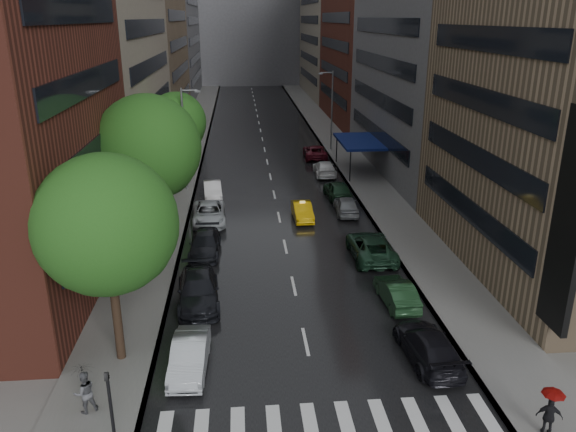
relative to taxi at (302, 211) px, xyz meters
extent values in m
plane|color=gray|center=(-1.78, -21.44, -0.66)|extent=(220.00, 220.00, 0.00)
cube|color=black|center=(-1.78, 28.56, -0.66)|extent=(14.00, 140.00, 0.01)
cube|color=gray|center=(-10.78, 28.56, -0.59)|extent=(4.00, 140.00, 0.15)
cube|color=gray|center=(7.22, 28.56, -0.59)|extent=(4.00, 140.00, 0.15)
cube|color=silver|center=(-5.08, -23.44, -0.65)|extent=(0.55, 2.80, 0.01)
cube|color=silver|center=(-3.68, -23.44, -0.65)|extent=(0.55, 2.80, 0.01)
cube|color=silver|center=(-2.28, -23.44, -0.65)|extent=(0.55, 2.80, 0.01)
cube|color=silver|center=(-0.88, -23.44, -0.65)|extent=(0.55, 2.80, 0.01)
cube|color=silver|center=(0.52, -23.44, -0.65)|extent=(0.55, 2.80, 0.01)
cube|color=silver|center=(1.92, -23.44, -0.65)|extent=(0.55, 2.80, 0.01)
cube|color=silver|center=(3.32, -23.44, -0.65)|extent=(0.55, 2.80, 0.01)
cube|color=silver|center=(4.72, -23.44, -0.65)|extent=(0.55, 2.80, 0.01)
cube|color=maroon|center=(-16.78, -9.44, 12.34)|extent=(8.00, 20.00, 26.00)
cube|color=#937A5B|center=(-16.78, 42.56, 10.34)|extent=(8.00, 28.00, 22.00)
cube|color=#937A5B|center=(13.22, -9.44, 14.34)|extent=(8.00, 20.00, 30.00)
cube|color=slate|center=(13.22, 14.56, 11.34)|extent=(8.00, 28.00, 24.00)
cube|color=gray|center=(13.22, 72.56, 13.34)|extent=(8.00, 32.00, 28.00)
cube|color=black|center=(9.32, -19.44, 5.84)|extent=(0.30, 2.20, 10.00)
cube|color=slate|center=(-1.78, 96.56, 15.34)|extent=(40.00, 14.00, 32.00)
cylinder|color=#382619|center=(-10.38, -18.24, 2.00)|extent=(0.40, 0.40, 5.32)
sphere|color=#1E5116|center=(-10.38, -18.24, 5.99)|extent=(6.08, 6.08, 6.08)
cylinder|color=#382619|center=(-10.38, -6.07, 2.24)|extent=(0.40, 0.40, 5.79)
sphere|color=#1E5116|center=(-10.38, -6.07, 6.58)|extent=(6.62, 6.62, 6.62)
cylinder|color=#382619|center=(-10.38, 10.82, 1.69)|extent=(0.40, 0.40, 4.71)
sphere|color=#1E5116|center=(-10.38, 10.82, 5.22)|extent=(5.38, 5.38, 5.38)
imported|color=#E2AA0B|center=(0.00, 0.00, 0.00)|extent=(1.50, 4.05, 1.32)
imported|color=silver|center=(-7.18, -19.28, 0.06)|extent=(1.70, 4.43, 1.44)
imported|color=black|center=(-7.18, -13.06, 0.13)|extent=(2.61, 5.61, 1.59)
imported|color=black|center=(-7.18, -6.19, 0.04)|extent=(2.09, 4.86, 1.40)
imported|color=silver|center=(-7.18, -0.19, 0.08)|extent=(2.66, 5.42, 1.48)
imported|color=white|center=(-7.18, 6.27, 0.03)|extent=(1.82, 4.32, 1.39)
imported|color=black|center=(3.62, -19.43, 0.07)|extent=(2.34, 5.17, 1.47)
imported|color=#19371E|center=(3.62, -14.06, 0.03)|extent=(1.69, 4.28, 1.39)
imported|color=#183523|center=(3.62, -7.83, 0.12)|extent=(2.60, 5.63, 1.57)
imported|color=gray|center=(3.62, 0.94, 0.06)|extent=(1.92, 4.34, 1.45)
imported|color=#1A3924|center=(3.62, 4.96, 0.14)|extent=(2.13, 4.78, 1.60)
imported|color=white|center=(3.62, 12.57, 0.05)|extent=(2.11, 4.97, 1.43)
imported|color=maroon|center=(3.62, 19.82, 0.07)|extent=(2.61, 5.34, 1.46)
imported|color=#56575C|center=(-11.02, -21.95, 0.38)|extent=(1.08, 1.01, 1.78)
imported|color=black|center=(-11.02, -21.95, 1.14)|extent=(0.96, 0.98, 0.88)
imported|color=black|center=(6.44, -24.76, 0.28)|extent=(1.01, 0.69, 1.59)
imported|color=#9F0F0C|center=(6.44, -24.76, 1.14)|extent=(0.82, 0.82, 0.72)
cylinder|color=black|center=(-9.38, -24.44, 1.09)|extent=(0.12, 0.12, 3.20)
imported|color=black|center=(-9.38, -24.44, 2.49)|extent=(0.18, 0.15, 0.90)
cylinder|color=gray|center=(-9.58, 8.56, 3.99)|extent=(0.18, 0.18, 9.00)
cube|color=gray|center=(-8.18, 8.56, 8.19)|extent=(0.50, 0.22, 0.16)
cylinder|color=gray|center=(6.02, 23.56, 3.99)|extent=(0.18, 0.18, 9.00)
cube|color=gray|center=(4.62, 23.56, 8.19)|extent=(0.50, 0.22, 0.16)
cube|color=navy|center=(7.22, 13.56, 2.49)|extent=(4.00, 8.00, 0.25)
cylinder|color=black|center=(5.62, 9.76, 0.99)|extent=(0.12, 0.12, 3.00)
cylinder|color=black|center=(5.62, 17.36, 0.99)|extent=(0.12, 0.12, 3.00)
camera|label=1|loc=(-4.68, -40.91, 14.23)|focal=35.00mm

